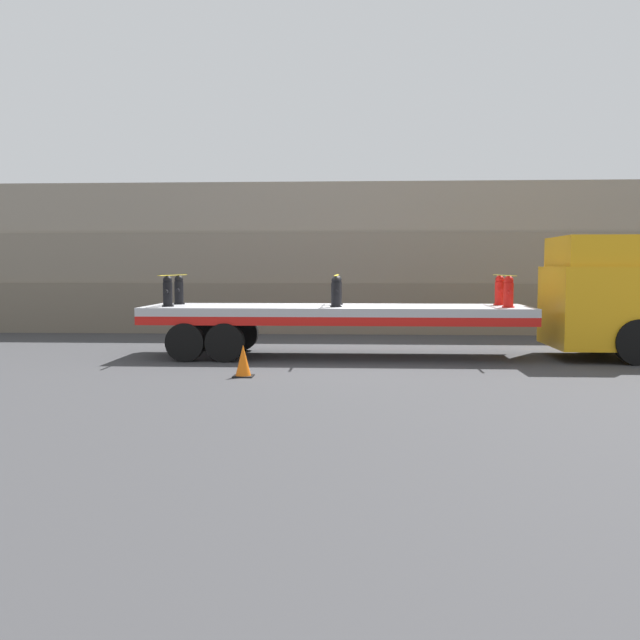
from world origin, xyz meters
TOP-DOWN VIEW (x-y plane):
  - ground_plane at (0.00, 0.00)m, footprint 120.00×120.00m
  - rock_cliff at (0.00, 7.39)m, footprint 60.00×3.30m
  - truck_cab at (6.38, 0.00)m, footprint 2.40×2.63m
  - flatbed_trailer at (-0.52, 0.00)m, footprint 9.22×2.52m
  - fire_hydrant_black_near_0 at (-4.01, -0.53)m, footprint 0.28×0.45m
  - fire_hydrant_black_far_0 at (-4.01, 0.53)m, footprint 0.28×0.45m
  - fire_hydrant_black_near_1 at (0.00, -0.53)m, footprint 0.28×0.45m
  - fire_hydrant_black_far_1 at (0.00, 0.53)m, footprint 0.28×0.45m
  - fire_hydrant_red_near_2 at (4.01, -0.53)m, footprint 0.28×0.45m
  - fire_hydrant_red_far_2 at (4.01, 0.53)m, footprint 0.28×0.45m
  - cargo_strap_rear at (-4.01, 0.00)m, footprint 0.05×2.61m
  - cargo_strap_middle at (0.00, 0.00)m, footprint 0.05×2.61m
  - cargo_strap_front at (4.01, 0.00)m, footprint 0.05×2.61m
  - traffic_cone at (-1.75, -3.33)m, footprint 0.40×0.40m

SIDE VIEW (x-z plane):
  - ground_plane at x=0.00m, z-range 0.00..0.00m
  - traffic_cone at x=-1.75m, z-range -0.01..0.63m
  - flatbed_trailer at x=-0.52m, z-range 0.39..1.63m
  - truck_cab at x=6.38m, z-range 0.02..2.92m
  - fire_hydrant_black_near_0 at x=-4.01m, z-range 1.23..1.96m
  - fire_hydrant_black_far_0 at x=-4.01m, z-range 1.23..1.96m
  - fire_hydrant_black_near_1 at x=0.00m, z-range 1.23..1.96m
  - fire_hydrant_black_far_1 at x=0.00m, z-range 1.23..1.96m
  - fire_hydrant_red_near_2 at x=4.01m, z-range 1.23..1.96m
  - fire_hydrant_red_far_2 at x=4.01m, z-range 1.23..1.96m
  - cargo_strap_rear at x=-4.01m, z-range 1.98..1.99m
  - cargo_strap_middle at x=0.00m, z-range 1.98..1.99m
  - cargo_strap_front at x=4.01m, z-range 1.98..1.99m
  - rock_cliff at x=0.00m, z-range 0.00..4.96m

